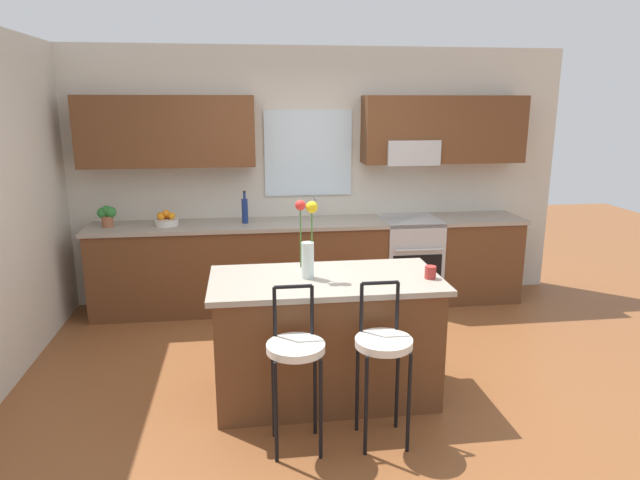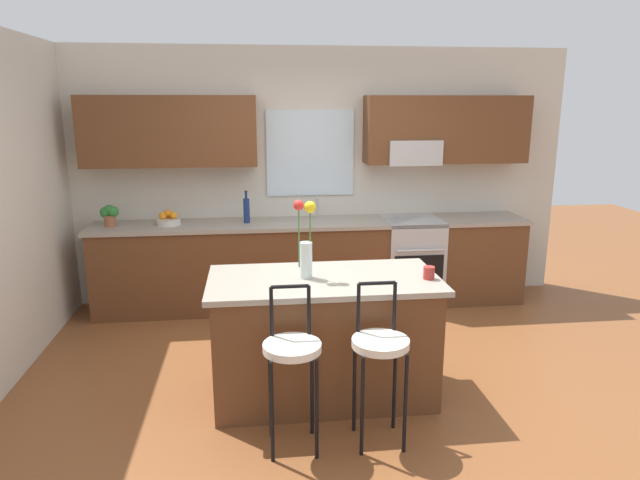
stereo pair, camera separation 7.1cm
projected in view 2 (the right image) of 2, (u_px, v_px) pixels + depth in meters
ground_plane at (336, 378)px, 4.49m from camera, size 14.00×14.00×0.00m
back_wall_assembly at (312, 162)px, 6.05m from camera, size 5.60×0.50×2.70m
counter_run at (313, 263)px, 6.02m from camera, size 4.56×0.64×0.92m
sink_faucet at (317, 205)px, 6.02m from camera, size 0.02×0.13×0.23m
oven_range at (411, 261)px, 6.12m from camera, size 0.60×0.64×0.92m
kitchen_island at (324, 337)px, 4.13m from camera, size 1.65×0.83×0.92m
bar_stool_near at (292, 354)px, 3.46m from camera, size 0.36×0.36×1.04m
bar_stool_middle at (380, 350)px, 3.52m from camera, size 0.36×0.36×1.04m
flower_vase at (306, 243)px, 3.96m from camera, size 0.16×0.09×0.56m
mug_ceramic at (429, 273)px, 3.98m from camera, size 0.08×0.08×0.09m
fruit_bowl_oranges at (168, 220)px, 5.73m from camera, size 0.24×0.24×0.16m
bottle_olive_oil at (247, 210)px, 5.80m from camera, size 0.06×0.06×0.33m
potted_plant_small at (109, 214)px, 5.65m from camera, size 0.19×0.13×0.22m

